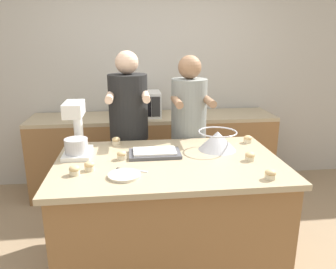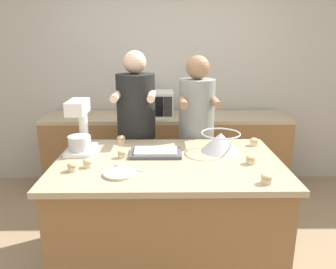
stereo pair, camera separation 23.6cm
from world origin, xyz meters
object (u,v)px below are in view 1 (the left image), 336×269
(person_left, at_px, (129,140))
(person_right, at_px, (188,140))
(microwave_oven, at_px, (140,104))
(cupcake_6, at_px, (270,174))
(baking_tray, at_px, (155,153))
(cupcake_2, at_px, (122,155))
(cupcake_4, at_px, (250,156))
(knife, at_px, (130,170))
(cupcake_0, at_px, (116,141))
(small_plate, at_px, (124,175))
(mixing_bowl, at_px, (217,140))
(cupcake_5, at_px, (248,139))
(cupcake_1, at_px, (89,166))
(cupcake_3, at_px, (74,170))
(stand_mixer, at_px, (76,132))

(person_left, relative_size, person_right, 1.03)
(microwave_oven, height_order, cupcake_6, microwave_oven)
(baking_tray, height_order, cupcake_6, cupcake_6)
(person_left, distance_m, baking_tray, 0.61)
(person_left, distance_m, microwave_oven, 0.83)
(cupcake_2, xyz_separation_m, cupcake_4, (0.92, -0.13, 0.00))
(knife, bearing_deg, person_left, 90.01)
(cupcake_0, bearing_deg, microwave_oven, 77.53)
(cupcake_0, distance_m, cupcake_6, 1.28)
(baking_tray, relative_size, cupcake_2, 5.59)
(person_left, bearing_deg, baking_tray, -71.82)
(small_plate, distance_m, cupcake_0, 0.68)
(mixing_bowl, relative_size, cupcake_6, 4.40)
(cupcake_5, bearing_deg, small_plate, -150.02)
(cupcake_1, height_order, cupcake_2, same)
(person_left, relative_size, cupcake_1, 24.28)
(small_plate, distance_m, cupcake_2, 0.32)
(cupcake_0, height_order, cupcake_3, same)
(cupcake_6, bearing_deg, cupcake_3, 170.33)
(microwave_oven, height_order, cupcake_1, microwave_oven)
(cupcake_3, height_order, cupcake_6, same)
(cupcake_4, distance_m, cupcake_5, 0.43)
(person_left, xyz_separation_m, cupcake_6, (0.87, -1.10, 0.08))
(cupcake_4, bearing_deg, small_plate, -168.35)
(microwave_oven, bearing_deg, cupcake_5, -53.26)
(cupcake_2, bearing_deg, mixing_bowl, 10.22)
(cupcake_0, relative_size, cupcake_4, 1.00)
(person_left, height_order, microwave_oven, person_left)
(person_right, relative_size, knife, 7.81)
(person_left, bearing_deg, small_plate, -92.08)
(cupcake_1, relative_size, cupcake_3, 1.00)
(person_right, relative_size, cupcake_4, 23.69)
(cupcake_3, distance_m, cupcake_5, 1.44)
(person_right, xyz_separation_m, stand_mixer, (-0.94, -0.51, 0.25))
(person_left, relative_size, small_plate, 8.03)
(person_left, xyz_separation_m, baking_tray, (0.19, -0.58, 0.07))
(person_left, bearing_deg, cupcake_3, -111.65)
(cupcake_3, bearing_deg, stand_mixer, 95.25)
(microwave_oven, height_order, cupcake_5, microwave_oven)
(knife, height_order, cupcake_0, cupcake_0)
(person_left, xyz_separation_m, cupcake_3, (-0.35, -0.89, 0.08))
(stand_mixer, bearing_deg, cupcake_3, -84.75)
(small_plate, height_order, cupcake_5, cupcake_5)
(stand_mixer, relative_size, cupcake_0, 5.88)
(cupcake_0, bearing_deg, cupcake_1, -106.06)
(person_left, xyz_separation_m, cupcake_5, (0.99, -0.36, 0.08))
(microwave_oven, bearing_deg, person_left, -99.26)
(cupcake_6, bearing_deg, person_left, 128.53)
(knife, distance_m, cupcake_0, 0.58)
(mixing_bowl, xyz_separation_m, cupcake_2, (-0.75, -0.13, -0.05))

